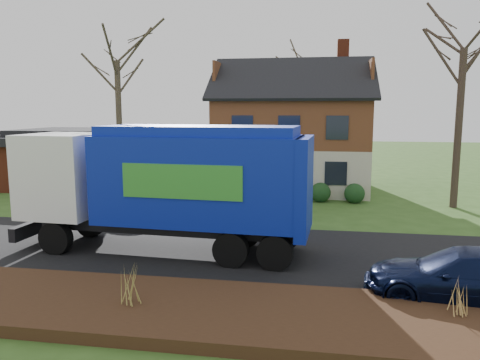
# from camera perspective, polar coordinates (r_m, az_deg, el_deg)

# --- Properties ---
(ground) EXTENTS (120.00, 120.00, 0.00)m
(ground) POSITION_cam_1_polar(r_m,az_deg,el_deg) (16.85, -3.26, -8.61)
(ground) COLOR #2F4F1A
(ground) RESTS_ON ground
(road) EXTENTS (80.00, 7.00, 0.02)m
(road) POSITION_cam_1_polar(r_m,az_deg,el_deg) (16.85, -3.26, -8.58)
(road) COLOR black
(road) RESTS_ON ground
(mulch_verge) EXTENTS (80.00, 3.50, 0.30)m
(mulch_verge) POSITION_cam_1_polar(r_m,az_deg,el_deg) (12.01, -9.00, -15.26)
(mulch_verge) COLOR #311D10
(mulch_verge) RESTS_ON ground
(main_house) EXTENTS (12.95, 8.95, 9.26)m
(main_house) POSITION_cam_1_polar(r_m,az_deg,el_deg) (29.69, 5.44, 6.74)
(main_house) COLOR beige
(main_house) RESTS_ON ground
(ranch_house) EXTENTS (9.80, 8.20, 3.70)m
(ranch_house) POSITION_cam_1_polar(r_m,az_deg,el_deg) (32.79, -19.00, 2.60)
(ranch_house) COLOR maroon
(ranch_house) RESTS_ON ground
(garbage_truck) EXTENTS (10.50, 3.34, 4.44)m
(garbage_truck) POSITION_cam_1_polar(r_m,az_deg,el_deg) (16.38, -8.60, -0.00)
(garbage_truck) COLOR black
(garbage_truck) RESTS_ON ground
(silver_sedan) EXTENTS (4.73, 1.96, 1.52)m
(silver_sedan) POSITION_cam_1_polar(r_m,az_deg,el_deg) (22.78, -11.49, -2.24)
(silver_sedan) COLOR #B3B6BB
(silver_sedan) RESTS_ON ground
(navy_wagon) EXTENTS (5.19, 2.62, 1.44)m
(navy_wagon) POSITION_cam_1_polar(r_m,az_deg,el_deg) (13.56, 25.65, -10.60)
(navy_wagon) COLOR black
(navy_wagon) RESTS_ON ground
(tree_front_west) EXTENTS (3.52, 3.52, 10.46)m
(tree_front_west) POSITION_cam_1_polar(r_m,az_deg,el_deg) (26.34, -14.88, 16.28)
(tree_front_west) COLOR #433828
(tree_front_west) RESTS_ON ground
(tree_front_east) EXTENTS (4.09, 4.09, 11.37)m
(tree_front_east) POSITION_cam_1_polar(r_m,az_deg,el_deg) (26.33, 25.84, 17.10)
(tree_front_east) COLOR #3C2D24
(tree_front_east) RESTS_ON ground
(tree_back) EXTENTS (3.33, 3.33, 10.55)m
(tree_back) POSITION_cam_1_polar(r_m,az_deg,el_deg) (37.02, 7.81, 14.46)
(tree_back) COLOR #3F3426
(tree_back) RESTS_ON ground
(grass_clump_mid) EXTENTS (0.36, 0.29, 1.00)m
(grass_clump_mid) POSITION_cam_1_polar(r_m,az_deg,el_deg) (11.92, -13.11, -12.19)
(grass_clump_mid) COLOR #9B8C44
(grass_clump_mid) RESTS_ON mulch_verge
(grass_clump_east) EXTENTS (0.33, 0.27, 0.83)m
(grass_clump_east) POSITION_cam_1_polar(r_m,az_deg,el_deg) (12.19, 25.30, -12.76)
(grass_clump_east) COLOR tan
(grass_clump_east) RESTS_ON mulch_verge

